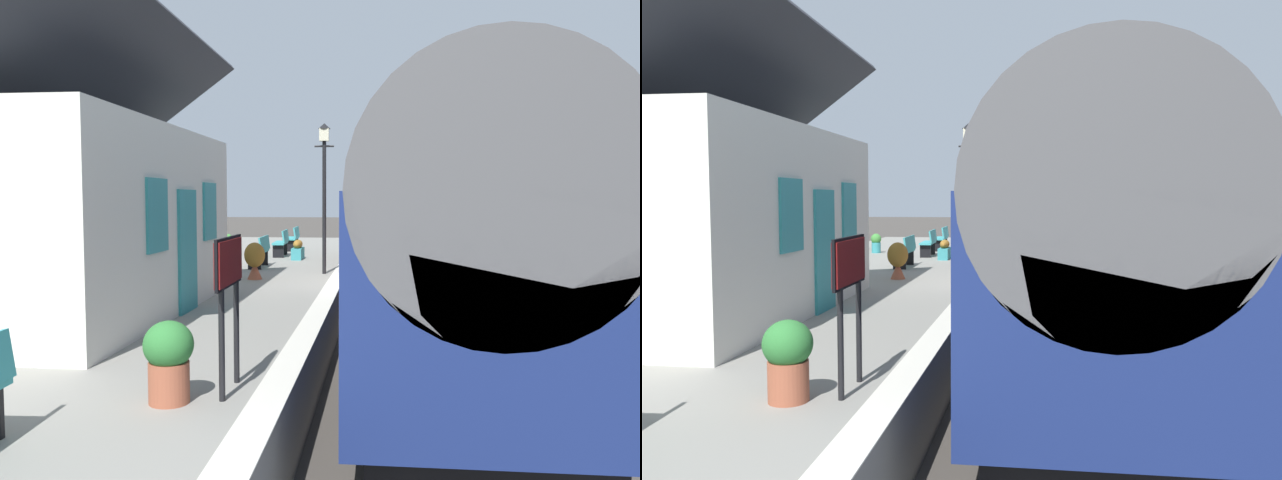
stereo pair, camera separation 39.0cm
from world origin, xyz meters
The scene contains 19 objects.
ground_plane centered at (0.00, 0.00, 0.00)m, with size 160.00×160.00×0.00m, color #423D38.
platform centered at (0.00, 4.24, 0.49)m, with size 32.00×6.47×0.99m, color gray.
platform_edge_coping centered at (0.00, 1.18, 0.99)m, with size 32.00×0.36×0.02m, color beige.
rail_near centered at (0.00, -1.62, 0.07)m, with size 52.00×0.08×0.14m, color gray.
rail_far centered at (0.00, -0.18, 0.07)m, with size 52.00×0.08×0.14m, color gray.
train centered at (-0.50, -0.90, 2.21)m, with size 17.57×2.73×4.32m.
station_building centered at (-4.45, 5.61, 2.68)m, with size 6.96×4.62×5.81m.
bench_near_building centered at (2.79, 3.51, 1.46)m, with size 1.41×0.46×0.88m.
bench_by_lamp centered at (6.16, 3.44, 1.46)m, with size 1.42×0.50×0.88m.
bench_platform_end centered at (8.52, 3.39, 1.46)m, with size 1.41×0.47×0.88m.
planter_corner_building centered at (0.26, 3.14, 1.47)m, with size 0.50×0.50×0.89m.
planter_bench_left centered at (-8.67, 2.11, 1.42)m, with size 0.48×0.48×0.79m.
planter_edge_near centered at (8.17, 6.44, 1.28)m, with size 0.82×0.32×0.62m.
planter_by_door centered at (2.17, 5.53, 1.28)m, with size 1.10×0.32×0.61m.
planter_bench_right centered at (7.10, 5.55, 1.35)m, with size 0.37×0.37×0.71m.
planter_under_sign centered at (5.19, 2.77, 1.29)m, with size 0.90×0.32×0.62m.
lamp_post_platform centered at (1.49, 1.57, 3.67)m, with size 0.32×0.50×3.86m.
station_sign_board centered at (-8.27, 1.62, 2.17)m, with size 0.96×0.06×1.57m.
tree_far_right centered at (12.56, 14.24, 6.25)m, with size 4.70×4.45×9.30m.
Camera 1 is at (-14.25, 0.10, 2.94)m, focal length 34.50 mm.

